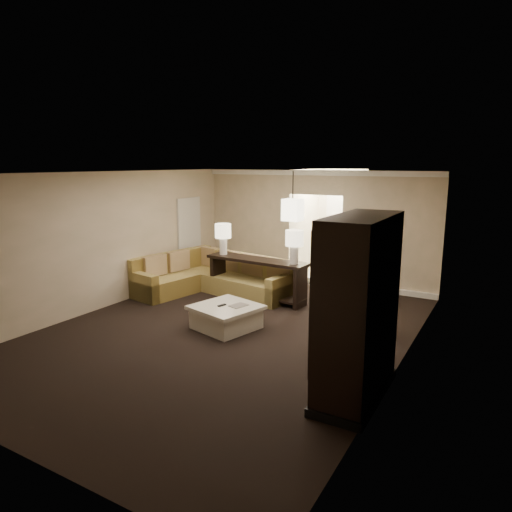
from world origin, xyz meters
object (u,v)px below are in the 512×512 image
Objects in this scene: console_table at (257,275)px; drink_table at (375,314)px; coffee_table at (226,317)px; sectional_sofa at (212,278)px; person at (332,248)px; armoire at (357,312)px.

console_table is 2.95m from drink_table.
drink_table is (2.42, 1.04, 0.15)m from coffee_table.
sectional_sofa is 2.59× the size of coffee_table.
person reaches higher than coffee_table.
sectional_sofa is 3.15m from person.
coffee_table is at bearing -73.96° from console_table.
sectional_sofa is at bearing 50.10° from person.
console_table is (1.17, 0.06, 0.19)m from sectional_sofa.
armoire reaches higher than person.
armoire reaches higher than console_table.
sectional_sofa is 6.55× the size of drink_table.
sectional_sofa is 1.40× the size of console_table.
sectional_sofa is at bearing 169.50° from drink_table.
person is (0.86, 2.30, 0.32)m from console_table.
coffee_table is 4.22m from person.
sectional_sofa is 1.43× the size of armoire.
drink_table reaches higher than coffee_table.
console_table is at bearing 102.48° from coffee_table.
coffee_table is 2.64m from drink_table.
drink_table is at bearing 123.21° from person.
console_table is at bearing 136.18° from armoire.
person reaches higher than console_table.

